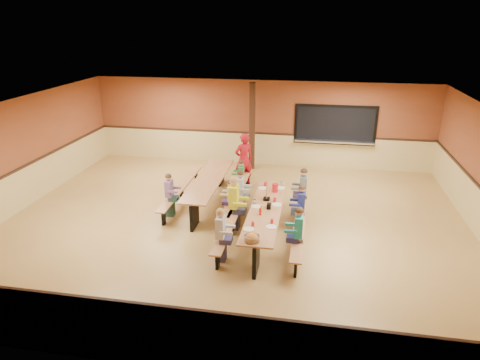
# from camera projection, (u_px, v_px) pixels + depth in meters

# --- Properties ---
(ground) EXTENTS (12.00, 12.00, 0.00)m
(ground) POSITION_uv_depth(u_px,v_px,m) (234.00, 224.00, 11.08)
(ground) COLOR olive
(ground) RESTS_ON ground
(room_envelope) EXTENTS (12.04, 10.04, 3.02)m
(room_envelope) POSITION_uv_depth(u_px,v_px,m) (234.00, 199.00, 10.84)
(room_envelope) COLOR brown
(room_envelope) RESTS_ON ground
(kitchen_pass_through) EXTENTS (2.78, 0.28, 1.38)m
(kitchen_pass_through) POSITION_uv_depth(u_px,v_px,m) (335.00, 127.00, 14.69)
(kitchen_pass_through) COLOR black
(kitchen_pass_through) RESTS_ON ground
(structural_post) EXTENTS (0.18, 0.18, 3.00)m
(structural_post) POSITION_uv_depth(u_px,v_px,m) (252.00, 127.00, 14.63)
(structural_post) COLOR black
(structural_post) RESTS_ON ground
(cafeteria_table_main) EXTENTS (1.91, 3.70, 0.74)m
(cafeteria_table_main) POSITION_uv_depth(u_px,v_px,m) (265.00, 217.00, 10.24)
(cafeteria_table_main) COLOR #A66A42
(cafeteria_table_main) RESTS_ON ground
(cafeteria_table_second) EXTENTS (1.91, 3.70, 0.74)m
(cafeteria_table_second) POSITION_uv_depth(u_px,v_px,m) (209.00, 186.00, 12.16)
(cafeteria_table_second) COLOR #A66A42
(cafeteria_table_second) RESTS_ON ground
(seated_child_white_left) EXTENTS (0.38, 0.31, 1.22)m
(seated_child_white_left) POSITION_uv_depth(u_px,v_px,m) (221.00, 235.00, 9.22)
(seated_child_white_left) COLOR silver
(seated_child_white_left) RESTS_ON ground
(seated_adult_yellow) EXTENTS (0.45, 0.37, 1.38)m
(seated_adult_yellow) POSITION_uv_depth(u_px,v_px,m) (234.00, 203.00, 10.60)
(seated_adult_yellow) COLOR yellow
(seated_adult_yellow) RESTS_ON ground
(seated_child_grey_left) EXTENTS (0.37, 0.30, 1.21)m
(seated_child_grey_left) POSITION_uv_depth(u_px,v_px,m) (240.00, 193.00, 11.45)
(seated_child_grey_left) COLOR #B0B0B0
(seated_child_grey_left) RESTS_ON ground
(seated_child_teal_right) EXTENTS (0.38, 0.31, 1.24)m
(seated_child_teal_right) POSITION_uv_depth(u_px,v_px,m) (298.00, 234.00, 9.24)
(seated_child_teal_right) COLOR teal
(seated_child_teal_right) RESTS_ON ground
(seated_child_navy_right) EXTENTS (0.37, 0.31, 1.22)m
(seated_child_navy_right) POSITION_uv_depth(u_px,v_px,m) (301.00, 208.00, 10.51)
(seated_child_navy_right) COLOR navy
(seated_child_navy_right) RESTS_ON ground
(seated_child_char_right) EXTENTS (0.39, 0.32, 1.26)m
(seated_child_char_right) POSITION_uv_depth(u_px,v_px,m) (303.00, 191.00, 11.49)
(seated_child_char_right) COLOR #535B5E
(seated_child_char_right) RESTS_ON ground
(seated_child_purple_sec) EXTENTS (0.36, 0.29, 1.18)m
(seated_child_purple_sec) POSITION_uv_depth(u_px,v_px,m) (170.00, 195.00, 11.33)
(seated_child_purple_sec) COLOR slate
(seated_child_purple_sec) RESTS_ON ground
(seated_child_green_sec) EXTENTS (0.33, 0.27, 1.12)m
(seated_child_green_sec) POSITION_uv_depth(u_px,v_px,m) (241.00, 179.00, 12.55)
(seated_child_green_sec) COLOR #37713D
(seated_child_green_sec) RESTS_ON ground
(seated_child_tan_sec) EXTENTS (0.32, 0.26, 1.11)m
(seated_child_tan_sec) POSITION_uv_depth(u_px,v_px,m) (231.00, 201.00, 11.10)
(seated_child_tan_sec) COLOR beige
(seated_child_tan_sec) RESTS_ON ground
(standing_woman) EXTENTS (0.73, 0.69, 1.68)m
(standing_woman) POSITION_uv_depth(u_px,v_px,m) (244.00, 160.00, 13.37)
(standing_woman) COLOR #A5121C
(standing_woman) RESTS_ON ground
(punch_pitcher) EXTENTS (0.16, 0.16, 0.22)m
(punch_pitcher) POSITION_uv_depth(u_px,v_px,m) (275.00, 188.00, 11.13)
(punch_pitcher) COLOR red
(punch_pitcher) RESTS_ON cafeteria_table_main
(chip_bowl) EXTENTS (0.32, 0.32, 0.15)m
(chip_bowl) POSITION_uv_depth(u_px,v_px,m) (252.00, 238.00, 8.69)
(chip_bowl) COLOR orange
(chip_bowl) RESTS_ON cafeteria_table_main
(napkin_dispenser) EXTENTS (0.10, 0.14, 0.13)m
(napkin_dispenser) POSITION_uv_depth(u_px,v_px,m) (269.00, 206.00, 10.17)
(napkin_dispenser) COLOR black
(napkin_dispenser) RESTS_ON cafeteria_table_main
(condiment_mustard) EXTENTS (0.06, 0.06, 0.17)m
(condiment_mustard) POSITION_uv_depth(u_px,v_px,m) (262.00, 209.00, 9.99)
(condiment_mustard) COLOR yellow
(condiment_mustard) RESTS_ON cafeteria_table_main
(condiment_ketchup) EXTENTS (0.06, 0.06, 0.17)m
(condiment_ketchup) POSITION_uv_depth(u_px,v_px,m) (260.00, 212.00, 9.84)
(condiment_ketchup) COLOR #B2140F
(condiment_ketchup) RESTS_ON cafeteria_table_main
(table_paddle) EXTENTS (0.16, 0.16, 0.56)m
(table_paddle) POSITION_uv_depth(u_px,v_px,m) (267.00, 195.00, 10.63)
(table_paddle) COLOR black
(table_paddle) RESTS_ON cafeteria_table_main
(place_settings) EXTENTS (0.65, 3.30, 0.11)m
(place_settings) POSITION_uv_depth(u_px,v_px,m) (266.00, 207.00, 10.14)
(place_settings) COLOR beige
(place_settings) RESTS_ON cafeteria_table_main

